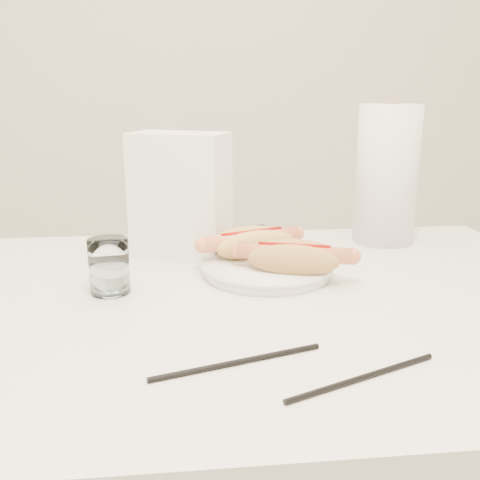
{
  "coord_description": "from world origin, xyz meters",
  "views": [
    {
      "loc": [
        -0.07,
        -0.8,
        1.07
      ],
      "look_at": [
        0.02,
        0.08,
        0.82
      ],
      "focal_mm": 40.65,
      "sensor_mm": 36.0,
      "label": 1
    }
  ],
  "objects": [
    {
      "name": "plate",
      "position": [
        0.07,
        0.1,
        0.76
      ],
      "size": [
        0.25,
        0.25,
        0.02
      ],
      "primitive_type": "cylinder",
      "rotation": [
        0.0,
        0.0,
        0.09
      ],
      "color": "white",
      "rests_on": "table"
    },
    {
      "name": "navy_napkin",
      "position": [
        0.09,
        0.35,
        0.75
      ],
      "size": [
        0.18,
        0.18,
        0.01
      ],
      "primitive_type": "cube",
      "rotation": [
        0.0,
        0.0,
        0.56
      ],
      "color": "#111136",
      "rests_on": "table"
    },
    {
      "name": "hotdog_right",
      "position": [
        0.11,
        0.06,
        0.79
      ],
      "size": [
        0.19,
        0.12,
        0.05
      ],
      "rotation": [
        0.0,
        0.0,
        -0.3
      ],
      "color": "tan",
      "rests_on": "plate"
    },
    {
      "name": "napkin_box",
      "position": [
        -0.08,
        0.24,
        0.87
      ],
      "size": [
        0.2,
        0.16,
        0.24
      ],
      "primitive_type": "cube",
      "rotation": [
        0.0,
        0.0,
        -0.42
      ],
      "color": "white",
      "rests_on": "table"
    },
    {
      "name": "water_glass",
      "position": [
        -0.19,
        0.04,
        0.79
      ],
      "size": [
        0.06,
        0.06,
        0.09
      ],
      "primitive_type": "cylinder",
      "color": "silver",
      "rests_on": "table"
    },
    {
      "name": "chopstick_near",
      "position": [
        -0.01,
        -0.22,
        0.75
      ],
      "size": [
        0.21,
        0.07,
        0.01
      ],
      "primitive_type": "cylinder",
      "rotation": [
        0.0,
        1.57,
        0.29
      ],
      "color": "black",
      "rests_on": "table"
    },
    {
      "name": "paper_towel_roll",
      "position": [
        0.35,
        0.29,
        0.89
      ],
      "size": [
        0.16,
        0.16,
        0.29
      ],
      "primitive_type": "cylinder",
      "rotation": [
        0.0,
        0.0,
        -0.36
      ],
      "color": "white",
      "rests_on": "table"
    },
    {
      "name": "chopstick_far",
      "position": [
        0.12,
        -0.27,
        0.75
      ],
      "size": [
        0.2,
        0.09,
        0.01
      ],
      "primitive_type": "cylinder",
      "rotation": [
        0.0,
        1.57,
        0.39
      ],
      "color": "black",
      "rests_on": "table"
    },
    {
      "name": "table",
      "position": [
        0.0,
        0.0,
        0.69
      ],
      "size": [
        1.2,
        0.8,
        0.75
      ],
      "color": "white",
      "rests_on": "ground"
    },
    {
      "name": "hotdog_left",
      "position": [
        0.05,
        0.15,
        0.79
      ],
      "size": [
        0.19,
        0.12,
        0.05
      ],
      "rotation": [
        0.0,
        0.0,
        0.34
      ],
      "color": "#E6B25C",
      "rests_on": "plate"
    }
  ]
}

